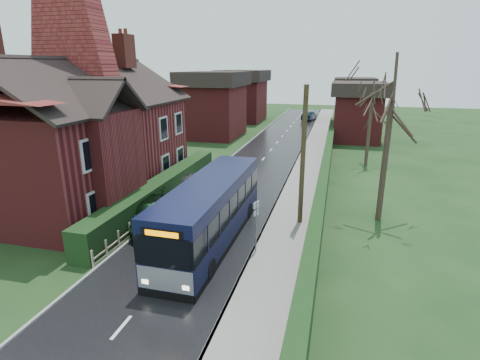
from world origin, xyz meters
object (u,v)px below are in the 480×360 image
(bus, at_px, (211,212))
(bus_stop_sign, at_px, (256,220))
(car_silver, at_px, (191,184))
(brick_house, at_px, (84,131))
(telegraph_pole, at_px, (303,157))
(car_green, at_px, (151,213))

(bus, xyz_separation_m, bus_stop_sign, (2.40, -0.75, 0.17))
(bus, bearing_deg, car_silver, 119.70)
(brick_house, height_order, bus_stop_sign, brick_house)
(brick_house, height_order, car_silver, brick_house)
(brick_house, relative_size, car_silver, 3.68)
(car_silver, distance_m, telegraph_pole, 8.82)
(telegraph_pole, bearing_deg, bus_stop_sign, -126.32)
(bus_stop_sign, relative_size, telegraph_pole, 0.35)
(bus, bearing_deg, car_green, 167.00)
(telegraph_pole, bearing_deg, brick_house, 162.56)
(car_green, xyz_separation_m, telegraph_pole, (7.70, 2.29, 3.02))
(brick_house, bearing_deg, bus, -22.51)
(brick_house, relative_size, bus_stop_sign, 5.67)
(bus, bearing_deg, telegraph_pole, 38.86)
(brick_house, xyz_separation_m, telegraph_pole, (13.53, -0.78, -0.63))
(brick_house, distance_m, bus_stop_sign, 13.10)
(bus, xyz_separation_m, car_green, (-3.70, 0.88, -0.81))
(car_silver, distance_m, car_green, 5.54)
(bus_stop_sign, bearing_deg, car_green, -175.31)
(bus, bearing_deg, brick_house, 157.92)
(brick_house, relative_size, bus, 1.43)
(car_green, bearing_deg, car_silver, 61.80)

